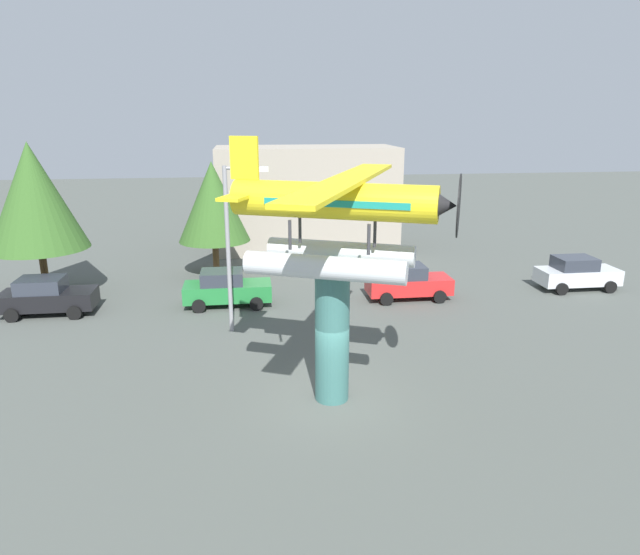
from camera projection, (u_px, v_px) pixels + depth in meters
The scene contains 11 objects.
ground_plane at pixel (332, 398), 18.55m from camera, with size 140.00×140.00×0.00m, color #4C514C.
display_pedestal at pixel (332, 336), 17.94m from camera, with size 1.10×1.10×4.36m, color #386B66.
floatplane_monument at pixel (337, 217), 16.84m from camera, with size 7.18×10.00×4.00m.
car_near_black at pixel (47, 296), 26.11m from camera, with size 4.20×2.02×1.76m.
car_mid_green at pixel (226, 288), 27.32m from camera, with size 4.20×2.02×1.76m.
car_far_red at pixel (408, 282), 28.34m from camera, with size 4.20×2.02×1.76m.
car_distant_silver at pixel (577, 273), 29.92m from camera, with size 4.20×2.02×1.76m.
streetlight_primary at pixel (233, 237), 23.22m from camera, with size 1.84×0.28×7.03m.
storefront_building at pixel (306, 198), 38.73m from camera, with size 12.11×5.43×6.93m, color #9E9384.
tree_west at pixel (34, 197), 27.37m from camera, with size 4.71×4.71×7.78m.
tree_east at pixel (213, 202), 31.59m from camera, with size 4.03×4.03×6.53m.
Camera 1 is at (-2.54, -16.52, 8.97)m, focal length 31.60 mm.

